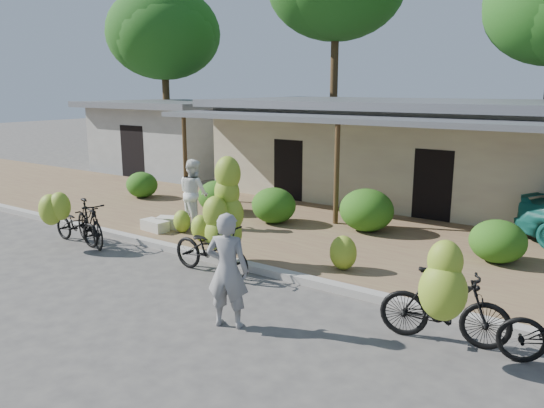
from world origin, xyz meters
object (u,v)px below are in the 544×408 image
at_px(bike_far_left, 72,222).
at_px(bike_right, 444,301).
at_px(bike_center, 218,232).
at_px(vendor, 227,270).
at_px(bike_left, 86,221).
at_px(tree_back_left, 162,32).
at_px(sack_far, 155,225).
at_px(sack_near, 173,223).
at_px(bystander, 194,193).

distance_m(bike_far_left, bike_right, 9.07).
xyz_separation_m(bike_far_left, bike_center, (4.19, 0.55, 0.31)).
relative_size(bike_far_left, vendor, 0.94).
bearing_deg(bike_center, vendor, -133.56).
xyz_separation_m(bike_left, bike_right, (8.70, -0.22, 0.11)).
distance_m(tree_back_left, sack_far, 15.81).
height_order(tree_back_left, vendor, tree_back_left).
bearing_deg(sack_near, sack_far, -114.90).
bearing_deg(sack_near, bystander, 60.20).
distance_m(bike_far_left, bystander, 3.12).
bearing_deg(bike_far_left, tree_back_left, 39.91).
height_order(sack_near, vendor, vendor).
bearing_deg(bike_left, bike_right, -72.34).
bearing_deg(tree_back_left, sack_near, -43.64).
relative_size(bike_right, vendor, 1.05).
relative_size(bike_right, sack_far, 2.64).
height_order(sack_far, bystander, bystander).
height_order(bike_center, sack_near, bike_center).
bearing_deg(sack_near, bike_right, -16.10).
bearing_deg(bike_left, vendor, -85.47).
distance_m(bike_left, bike_center, 3.85).
distance_m(tree_back_left, bystander, 15.25).
relative_size(bike_far_left, bike_center, 0.74).
bearing_deg(bike_left, bike_far_left, 127.63).
distance_m(bike_far_left, sack_near, 2.51).
bearing_deg(sack_far, sack_near, 65.10).
xyz_separation_m(bike_far_left, bike_right, (9.07, -0.09, 0.18)).
relative_size(bike_left, bike_right, 0.97).
distance_m(bike_right, sack_near, 8.17).
height_order(bike_center, bike_right, bike_center).
bearing_deg(bystander, bike_right, 176.04).
xyz_separation_m(sack_near, bystander, (0.29, 0.51, 0.75)).
distance_m(sack_far, bystander, 1.33).
bearing_deg(vendor, bike_right, -178.58).
bearing_deg(bike_left, tree_back_left, 57.64).
distance_m(bike_center, sack_near, 3.42).
height_order(tree_back_left, bike_right, tree_back_left).
bearing_deg(tree_back_left, bike_far_left, -52.81).
height_order(bike_right, bystander, bystander).
bearing_deg(sack_near, vendor, -36.28).
bearing_deg(bike_right, sack_far, 64.99).
bearing_deg(bike_far_left, sack_near, -26.92).
xyz_separation_m(sack_near, sack_far, (-0.21, -0.45, -0.01)).
xyz_separation_m(bike_right, vendor, (-3.05, -1.25, 0.21)).
bearing_deg(bystander, bike_center, 157.49).
bearing_deg(bike_center, sack_near, 63.65).
height_order(bike_far_left, sack_near, bike_far_left).
xyz_separation_m(tree_back_left, vendor, (15.19, -13.43, -5.53)).
relative_size(tree_back_left, bike_far_left, 4.86).
xyz_separation_m(tree_back_left, bike_right, (18.24, -12.18, -5.74)).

